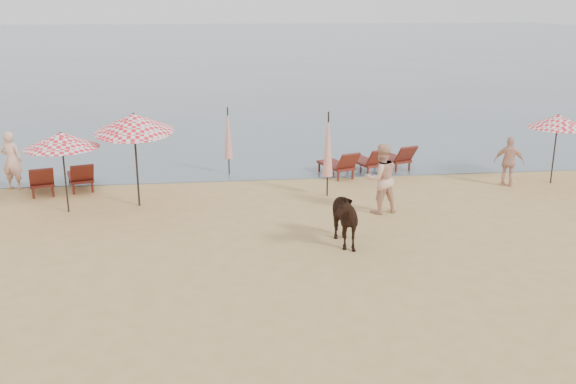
% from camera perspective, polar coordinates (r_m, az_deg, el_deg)
% --- Properties ---
extents(ground, '(120.00, 120.00, 0.00)m').
position_cam_1_polar(ground, '(11.17, 3.10, -12.83)').
color(ground, tan).
rests_on(ground, ground).
extents(sea, '(160.00, 140.00, 0.06)m').
position_cam_1_polar(sea, '(89.76, -5.81, 13.11)').
color(sea, '#51606B').
rests_on(sea, ground).
extents(lounger_cluster_left, '(2.17, 2.13, 0.63)m').
position_cam_1_polar(lounger_cluster_left, '(20.19, -19.51, 1.20)').
color(lounger_cluster_left, maroon).
rests_on(lounger_cluster_left, ground).
extents(lounger_cluster_right, '(3.27, 2.55, 0.63)m').
position_cam_1_polar(lounger_cluster_right, '(21.27, 7.16, 2.80)').
color(lounger_cluster_right, maroon).
rests_on(lounger_cluster_right, ground).
extents(umbrella_open_left_a, '(1.94, 1.94, 2.20)m').
position_cam_1_polar(umbrella_open_left_a, '(17.86, -19.50, 4.37)').
color(umbrella_open_left_a, black).
rests_on(umbrella_open_left_a, ground).
extents(umbrella_open_left_b, '(2.12, 2.16, 2.70)m').
position_cam_1_polar(umbrella_open_left_b, '(17.81, -13.55, 6.01)').
color(umbrella_open_left_b, black).
rests_on(umbrella_open_left_b, ground).
extents(umbrella_open_right, '(1.78, 1.78, 2.17)m').
position_cam_1_polar(umbrella_open_right, '(21.31, 22.87, 5.81)').
color(umbrella_open_right, black).
rests_on(umbrella_open_right, ground).
extents(umbrella_closed_left, '(0.27, 0.27, 2.22)m').
position_cam_1_polar(umbrella_closed_left, '(20.88, -5.34, 5.21)').
color(umbrella_closed_left, black).
rests_on(umbrella_closed_left, ground).
extents(umbrella_closed_right, '(0.30, 0.30, 2.48)m').
position_cam_1_polar(umbrella_closed_right, '(18.43, 3.58, 4.21)').
color(umbrella_closed_right, black).
rests_on(umbrella_closed_right, ground).
extents(cow, '(0.95, 1.71, 1.38)m').
position_cam_1_polar(cow, '(14.91, 4.60, -2.20)').
color(cow, black).
rests_on(cow, ground).
extents(beachgoer_left, '(0.74, 0.57, 1.78)m').
position_cam_1_polar(beachgoer_left, '(20.93, -23.35, 2.59)').
color(beachgoer_left, '#DEA58A').
rests_on(beachgoer_left, ground).
extents(beachgoer_right_a, '(1.05, 0.89, 1.89)m').
position_cam_1_polar(beachgoer_right_a, '(17.24, 8.26, 1.20)').
color(beachgoer_right_a, '#E2A98D').
rests_on(beachgoer_right_a, ground).
extents(beachgoer_right_b, '(0.96, 0.78, 1.53)m').
position_cam_1_polar(beachgoer_right_b, '(20.73, 19.06, 2.57)').
color(beachgoer_right_b, '#DCA189').
rests_on(beachgoer_right_b, ground).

